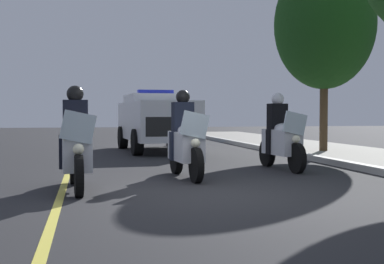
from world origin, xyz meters
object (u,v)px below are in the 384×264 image
Objects in this scene: police_motorcycle_lead_right at (185,142)px; police_suv at (156,119)px; police_motorcycle_lead_left at (76,147)px; cyclist_background at (196,123)px; police_motorcycle_trailing at (281,138)px; tree_far_back at (325,25)px.

police_suv reaches higher than police_motorcycle_lead_right.
cyclist_background is at bearing 159.73° from police_motorcycle_lead_left.
police_motorcycle_trailing is 0.43× the size of police_suv.
police_motorcycle_lead_left is at bearing -16.34° from police_suv.
police_motorcycle_trailing is at bearing -37.22° from tree_far_back.
police_motorcycle_lead_right is 7.15m from police_suv.
police_motorcycle_lead_right is at bearing -67.40° from police_motorcycle_trailing.
police_motorcycle_trailing is 6.47m from police_suv.
police_suv is 5.42m from cyclist_background.
police_suv is (-7.13, 0.39, 0.37)m from police_motorcycle_lead_right.
cyclist_background is at bearing 153.45° from police_suv.
police_suv is (-6.15, -1.98, 0.37)m from police_motorcycle_trailing.
police_motorcycle_lead_left and police_motorcycle_lead_right have the same top height.
police_motorcycle_lead_left is at bearing -63.97° from police_motorcycle_trailing.
police_motorcycle_lead_left is at bearing -60.24° from police_motorcycle_lead_right.
tree_far_back is at bearing 65.53° from police_suv.
police_motorcycle_lead_left is 10.10m from tree_far_back.
police_motorcycle_lead_right is 2.56m from police_motorcycle_trailing.
police_motorcycle_lead_left is 8.66m from police_suv.
police_motorcycle_trailing is at bearing 116.03° from police_motorcycle_lead_left.
police_suv is at bearing 163.66° from police_motorcycle_lead_left.
police_motorcycle_lead_right reaches higher than cyclist_background.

